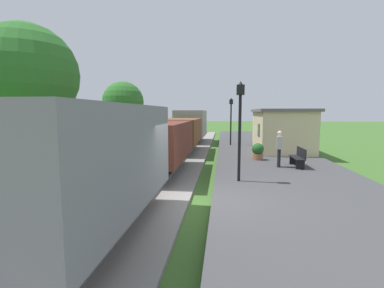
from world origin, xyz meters
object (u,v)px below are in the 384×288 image
at_px(tree_trackside_mid, 27,74).
at_px(bench_near_hut, 299,157).
at_px(potted_planter, 258,151).
at_px(tree_trackside_far, 123,102).
at_px(freight_train, 171,135).
at_px(person_waiting, 279,147).
at_px(lamp_post_far, 231,113).
at_px(lamp_post_near, 240,113).
at_px(station_hut, 281,130).

bearing_deg(tree_trackside_mid, bench_near_hut, 4.61).
distance_m(potted_planter, tree_trackside_far, 11.66).
relative_size(freight_train, person_waiting, 15.20).
height_order(person_waiting, lamp_post_far, lamp_post_far).
xyz_separation_m(potted_planter, lamp_post_near, (-1.29, -4.85, 2.08)).
distance_m(potted_planter, lamp_post_far, 7.14).
height_order(freight_train, station_hut, station_hut).
height_order(station_hut, lamp_post_far, lamp_post_far).
xyz_separation_m(lamp_post_near, lamp_post_far, (0.00, 11.56, 0.00)).
relative_size(station_hut, bench_near_hut, 3.87).
relative_size(lamp_post_far, tree_trackside_far, 0.71).
distance_m(person_waiting, lamp_post_near, 3.91).
height_order(station_hut, tree_trackside_mid, tree_trackside_mid).
distance_m(lamp_post_near, lamp_post_far, 11.56).
bearing_deg(bench_near_hut, station_hut, 86.79).
bearing_deg(tree_trackside_mid, freight_train, 25.32).
bearing_deg(freight_train, person_waiting, -20.67).
distance_m(freight_train, potted_planter, 4.88).
height_order(bench_near_hut, lamp_post_far, lamp_post_far).
relative_size(bench_near_hut, tree_trackside_mid, 0.22).
bearing_deg(person_waiting, tree_trackside_mid, 12.96).
height_order(lamp_post_near, lamp_post_far, same).
xyz_separation_m(freight_train, bench_near_hut, (6.48, -1.95, -0.83)).
distance_m(bench_near_hut, person_waiting, 1.05).
distance_m(potted_planter, lamp_post_near, 5.43).
relative_size(lamp_post_near, tree_trackside_far, 0.71).
relative_size(bench_near_hut, potted_planter, 1.64).
bearing_deg(lamp_post_near, bench_near_hut, 45.96).
bearing_deg(lamp_post_far, bench_near_hut, -70.80).
bearing_deg(freight_train, tree_trackside_mid, -154.68).
bearing_deg(station_hut, bench_near_hut, -93.21).
height_order(station_hut, person_waiting, station_hut).
xyz_separation_m(freight_train, person_waiting, (5.55, -2.09, -0.37)).
height_order(potted_planter, lamp_post_near, lamp_post_near).
relative_size(lamp_post_far, tree_trackside_mid, 0.53).
bearing_deg(lamp_post_far, station_hut, -40.07).
distance_m(station_hut, potted_planter, 4.52).
relative_size(station_hut, lamp_post_near, 1.57).
xyz_separation_m(freight_train, potted_planter, (4.81, -0.17, -0.83)).
distance_m(station_hut, tree_trackside_mid, 15.04).
distance_m(freight_train, lamp_post_near, 6.25).
bearing_deg(tree_trackside_far, station_hut, -9.24).
xyz_separation_m(potted_planter, tree_trackside_mid, (-11.11, -2.82, 3.88)).
relative_size(person_waiting, lamp_post_far, 0.46).
height_order(tree_trackside_mid, tree_trackside_far, tree_trackside_mid).
relative_size(freight_train, lamp_post_far, 7.03).
bearing_deg(person_waiting, freight_train, -12.01).
height_order(lamp_post_far, tree_trackside_mid, tree_trackside_mid).
xyz_separation_m(lamp_post_near, tree_trackside_mid, (-9.83, 2.03, 1.80)).
relative_size(person_waiting, tree_trackside_mid, 0.25).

